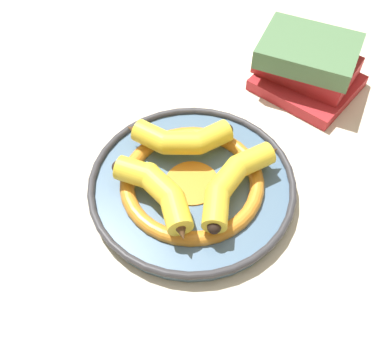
# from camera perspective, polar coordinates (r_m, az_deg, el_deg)

# --- Properties ---
(ground_plane) EXTENTS (2.80, 2.80, 0.00)m
(ground_plane) POSITION_cam_1_polar(r_m,az_deg,el_deg) (0.72, -3.45, -1.60)
(ground_plane) COLOR beige
(decorative_bowl) EXTENTS (0.32, 0.32, 0.03)m
(decorative_bowl) POSITION_cam_1_polar(r_m,az_deg,el_deg) (0.70, 0.00, -1.10)
(decorative_bowl) COLOR slate
(decorative_bowl) RESTS_ON ground_plane
(banana_a) EXTENTS (0.10, 0.18, 0.04)m
(banana_a) POSITION_cam_1_polar(r_m,az_deg,el_deg) (0.67, 5.32, -0.60)
(banana_a) COLOR yellow
(banana_a) RESTS_ON decorative_bowl
(banana_b) EXTENTS (0.17, 0.07, 0.04)m
(banana_b) POSITION_cam_1_polar(r_m,az_deg,el_deg) (0.65, -4.25, -2.06)
(banana_b) COLOR yellow
(banana_b) RESTS_ON decorative_bowl
(banana_c) EXTENTS (0.12, 0.15, 0.04)m
(banana_c) POSITION_cam_1_polar(r_m,az_deg,el_deg) (0.71, -1.55, 4.66)
(banana_c) COLOR yellow
(banana_c) RESTS_ON decorative_bowl
(book_stack) EXTENTS (0.23, 0.20, 0.10)m
(book_stack) POSITION_cam_1_polar(r_m,az_deg,el_deg) (0.88, 14.36, 13.48)
(book_stack) COLOR #AD2328
(book_stack) RESTS_ON ground_plane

